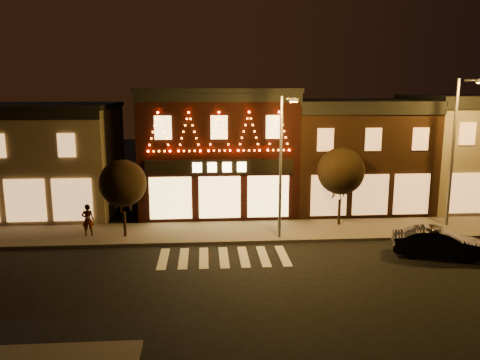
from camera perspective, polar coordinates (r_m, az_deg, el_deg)
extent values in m
plane|color=black|center=(20.49, -1.48, -13.07)|extent=(120.00, 120.00, 0.00)
cube|color=#47423D|center=(28.09, 1.82, -6.14)|extent=(44.00, 4.00, 0.15)
cube|color=#736552|center=(35.20, -24.38, 2.11)|extent=(12.00, 8.00, 7.00)
cube|color=black|center=(34.88, -24.86, 8.04)|extent=(12.20, 8.20, 0.30)
cube|color=black|center=(32.98, -2.70, 3.42)|extent=(10.00, 8.00, 8.00)
cube|color=black|center=(32.69, -2.77, 10.65)|extent=(10.20, 8.20, 0.30)
cube|color=black|center=(28.65, -2.54, 9.80)|extent=(10.00, 0.25, 0.50)
cube|color=black|center=(28.99, -2.47, 1.57)|extent=(9.00, 0.15, 0.90)
cube|color=#FFD87F|center=(28.89, -2.46, 1.53)|extent=(3.40, 0.08, 0.60)
cube|color=black|center=(34.61, 13.25, 2.83)|extent=(9.00, 8.00, 7.20)
cube|color=black|center=(34.30, 13.52, 9.04)|extent=(9.20, 8.20, 0.30)
cube|color=black|center=(30.48, 15.80, 7.97)|extent=(9.00, 0.25, 0.50)
cube|color=#736552|center=(38.27, 26.24, 2.98)|extent=(9.00, 8.00, 7.50)
cube|color=black|center=(37.99, 26.75, 8.80)|extent=(9.20, 8.20, 0.30)
cylinder|color=#59595E|center=(25.97, 4.85, 1.37)|extent=(0.15, 0.15, 7.75)
cylinder|color=#59595E|center=(24.90, 5.69, 9.68)|extent=(0.46, 1.53, 0.10)
cube|color=#59595E|center=(24.19, 6.43, 9.51)|extent=(0.53, 0.38, 0.17)
cube|color=orange|center=(24.19, 6.42, 9.26)|extent=(0.40, 0.27, 0.05)
cylinder|color=#59595E|center=(30.81, 24.04, 2.88)|extent=(0.17, 0.17, 8.71)
cylinder|color=#59595E|center=(29.91, 25.76, 10.71)|extent=(0.46, 1.73, 0.11)
cylinder|color=black|center=(27.51, -13.59, -5.12)|extent=(0.16, 0.16, 1.42)
sphere|color=black|center=(26.96, -13.82, -0.37)|extent=(2.59, 2.59, 2.59)
cylinder|color=black|center=(29.60, 11.76, -3.77)|extent=(0.17, 0.17, 1.54)
sphere|color=black|center=(29.07, 11.96, 1.05)|extent=(2.81, 2.81, 2.81)
imported|color=black|center=(25.99, 22.59, -6.94)|extent=(4.66, 2.83, 1.45)
imported|color=gray|center=(28.13, -17.71, -4.56)|extent=(0.72, 0.53, 1.82)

